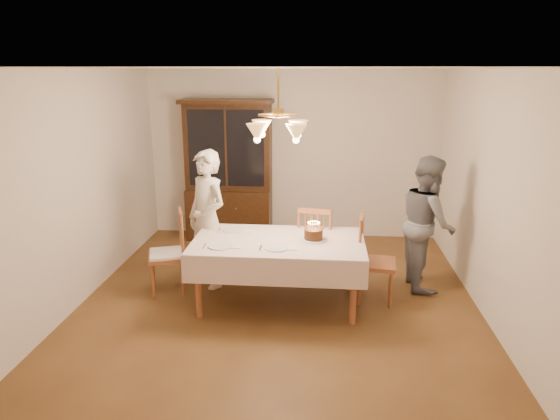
# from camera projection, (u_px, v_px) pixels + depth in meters

# --- Properties ---
(ground) EXTENTS (5.00, 5.00, 0.00)m
(ground) POSITION_uv_depth(u_px,v_px,m) (278.00, 302.00, 5.74)
(ground) COLOR #593719
(ground) RESTS_ON ground
(room_shell) EXTENTS (5.00, 5.00, 5.00)m
(room_shell) POSITION_uv_depth(u_px,v_px,m) (278.00, 167.00, 5.31)
(room_shell) COLOR white
(room_shell) RESTS_ON ground
(dining_table) EXTENTS (1.90, 1.10, 0.76)m
(dining_table) POSITION_uv_depth(u_px,v_px,m) (278.00, 246.00, 5.56)
(dining_table) COLOR brown
(dining_table) RESTS_ON ground
(china_hutch) EXTENTS (1.38, 0.54, 2.16)m
(china_hutch) POSITION_uv_depth(u_px,v_px,m) (229.00, 173.00, 7.70)
(china_hutch) COLOR black
(china_hutch) RESTS_ON ground
(chair_far_side) EXTENTS (0.50, 0.48, 1.00)m
(chair_far_side) POSITION_uv_depth(u_px,v_px,m) (316.00, 248.00, 6.20)
(chair_far_side) COLOR brown
(chair_far_side) RESTS_ON ground
(chair_left_end) EXTENTS (0.54, 0.55, 1.00)m
(chair_left_end) POSITION_uv_depth(u_px,v_px,m) (167.00, 256.00, 5.92)
(chair_left_end) COLOR brown
(chair_left_end) RESTS_ON ground
(chair_right_end) EXTENTS (0.47, 0.49, 1.00)m
(chair_right_end) POSITION_uv_depth(u_px,v_px,m) (375.00, 264.00, 5.70)
(chair_right_end) COLOR brown
(chair_right_end) RESTS_ON ground
(elderly_woman) EXTENTS (0.73, 0.71, 1.68)m
(elderly_woman) POSITION_uv_depth(u_px,v_px,m) (207.00, 219.00, 6.01)
(elderly_woman) COLOR silver
(elderly_woman) RESTS_ON ground
(adult_in_grey) EXTENTS (0.67, 0.83, 1.62)m
(adult_in_grey) POSITION_uv_depth(u_px,v_px,m) (427.00, 222.00, 6.00)
(adult_in_grey) COLOR slate
(adult_in_grey) RESTS_ON ground
(birthday_cake) EXTENTS (0.30, 0.30, 0.21)m
(birthday_cake) POSITION_uv_depth(u_px,v_px,m) (313.00, 235.00, 5.53)
(birthday_cake) COLOR white
(birthday_cake) RESTS_ON dining_table
(place_setting_near_left) EXTENTS (0.41, 0.26, 0.02)m
(place_setting_near_left) POSITION_uv_depth(u_px,v_px,m) (222.00, 246.00, 5.33)
(place_setting_near_left) COLOR white
(place_setting_near_left) RESTS_ON dining_table
(place_setting_near_right) EXTENTS (0.40, 0.25, 0.02)m
(place_setting_near_right) POSITION_uv_depth(u_px,v_px,m) (278.00, 248.00, 5.27)
(place_setting_near_right) COLOR white
(place_setting_near_right) RESTS_ON dining_table
(place_setting_far_left) EXTENTS (0.40, 0.25, 0.02)m
(place_setting_far_left) POSITION_uv_depth(u_px,v_px,m) (235.00, 230.00, 5.85)
(place_setting_far_left) COLOR white
(place_setting_far_left) RESTS_ON dining_table
(chandelier) EXTENTS (0.62, 0.62, 0.73)m
(chandelier) POSITION_uv_depth(u_px,v_px,m) (278.00, 130.00, 5.20)
(chandelier) COLOR #BF8C3F
(chandelier) RESTS_ON ground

